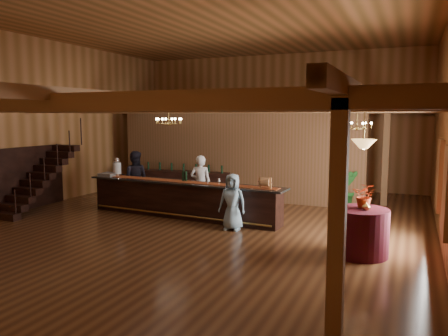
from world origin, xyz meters
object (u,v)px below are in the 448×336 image
at_px(pendant_lamp, 364,144).
at_px(bartender, 201,184).
at_px(beverage_dispenser, 117,167).
at_px(staff_second, 135,178).
at_px(round_table, 360,232).
at_px(floor_plant, 348,189).
at_px(chandelier_left, 169,121).
at_px(raffle_drum, 265,182).
at_px(chandelier_right, 357,125).
at_px(guest, 232,202).
at_px(backbar_shelf, 184,184).
at_px(tasting_bar, 183,199).

xyz_separation_m(pendant_lamp, bartender, (-5.00, 2.36, -1.51)).
distance_m(beverage_dispenser, staff_second, 0.81).
bearing_deg(pendant_lamp, round_table, 0.00).
xyz_separation_m(bartender, floor_plant, (4.11, 2.41, -0.27)).
height_order(bartender, floor_plant, bartender).
relative_size(beverage_dispenser, staff_second, 0.33).
height_order(beverage_dispenser, staff_second, staff_second).
bearing_deg(round_table, chandelier_left, 160.11).
bearing_deg(bartender, raffle_drum, 144.83).
height_order(chandelier_right, floor_plant, chandelier_right).
xyz_separation_m(beverage_dispenser, guest, (4.38, -0.95, -0.60)).
relative_size(raffle_drum, guest, 0.23).
xyz_separation_m(backbar_shelf, bartender, (1.69, -2.01, 0.41)).
xyz_separation_m(raffle_drum, chandelier_left, (-3.36, 0.75, 1.59)).
distance_m(chandelier_right, staff_second, 7.24).
bearing_deg(floor_plant, bartender, -149.55).
bearing_deg(raffle_drum, bartender, 158.29).
distance_m(raffle_drum, chandelier_right, 3.16).
bearing_deg(bartender, chandelier_right, 177.86).
bearing_deg(pendant_lamp, chandelier_left, 160.11).
bearing_deg(tasting_bar, bartender, 77.05).
relative_size(beverage_dispenser, pendant_lamp, 0.67).
bearing_deg(staff_second, chandelier_right, 165.07).
bearing_deg(tasting_bar, backbar_shelf, 121.44).
distance_m(staff_second, guest, 4.47).
xyz_separation_m(chandelier_left, guest, (2.65, -1.30, -2.08)).
bearing_deg(floor_plant, round_table, -79.44).
height_order(beverage_dispenser, chandelier_left, chandelier_left).
bearing_deg(backbar_shelf, guest, -52.66).
xyz_separation_m(backbar_shelf, pendant_lamp, (6.69, -4.37, 1.92)).
bearing_deg(pendant_lamp, bartender, 154.69).
height_order(pendant_lamp, floor_plant, pendant_lamp).
bearing_deg(floor_plant, guest, -121.85).
distance_m(chandelier_left, chandelier_right, 5.56).
xyz_separation_m(tasting_bar, beverage_dispenser, (-2.49, 0.20, 0.81)).
xyz_separation_m(raffle_drum, chandelier_right, (2.08, 1.85, 1.49)).
distance_m(guest, floor_plant, 4.61).
distance_m(beverage_dispenser, chandelier_left, 2.31).
xyz_separation_m(chandelier_right, bartender, (-4.47, -0.89, -1.83)).
distance_m(chandelier_left, guest, 3.61).
height_order(bartender, guest, bartender).
height_order(pendant_lamp, staff_second, pendant_lamp).
bearing_deg(backbar_shelf, round_table, -39.61).
bearing_deg(backbar_shelf, staff_second, -119.20).
bearing_deg(chandelier_right, guest, -139.43).
distance_m(tasting_bar, beverage_dispenser, 2.62).
relative_size(bartender, staff_second, 0.98).
relative_size(bartender, floor_plant, 1.43).
distance_m(raffle_drum, round_table, 3.05).
xyz_separation_m(raffle_drum, staff_second, (-4.88, 1.05, -0.32)).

